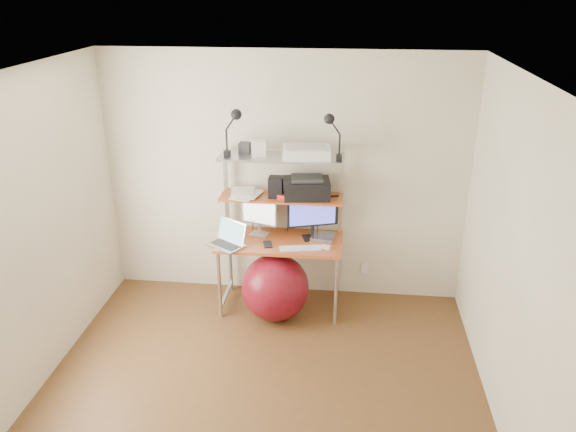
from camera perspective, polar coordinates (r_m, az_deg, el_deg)
name	(u,v)px	position (r m, az deg, el deg)	size (l,w,h in m)	color
room	(255,262)	(3.94, -3.38, -4.70)	(3.60, 3.60, 3.60)	brown
computer_desk	(281,217)	(5.42, -0.74, -0.14)	(1.20, 0.60, 1.57)	#C56326
wall_outlet	(365,268)	(5.92, 7.85, -5.26)	(0.08, 0.01, 0.12)	silver
monitor_silver	(259,213)	(5.50, -2.94, 0.28)	(0.37, 0.18, 0.42)	#B2B1B6
monitor_black	(313,214)	(5.41, 2.53, 0.22)	(0.49, 0.20, 0.50)	black
laptop	(229,240)	(5.37, -6.04, -2.43)	(0.43, 0.41, 0.29)	#B5B6BA
keyboard	(300,248)	(5.28, 1.25, -3.30)	(0.39, 0.11, 0.01)	silver
mouse	(325,247)	(5.30, 3.83, -3.17)	(0.09, 0.05, 0.02)	silver
mac_mini	(323,237)	(5.48, 3.61, -2.14)	(0.22, 0.22, 0.04)	#B5B6BA
phone	(268,244)	(5.36, -2.07, -2.89)	(0.08, 0.14, 0.01)	black
printer	(307,188)	(5.34, 1.92, 2.89)	(0.47, 0.35, 0.21)	black
nas_cube	(276,187)	(5.36, -1.25, 2.98)	(0.13, 0.13, 0.20)	black
red_box	(287,197)	(5.33, -0.11, 1.98)	(0.16, 0.11, 0.04)	red
scanner	(306,152)	(5.22, 1.89, 6.54)	(0.46, 0.32, 0.11)	silver
box_white	(259,148)	(5.26, -3.00, 6.88)	(0.13, 0.11, 0.15)	silver
box_grey	(245,148)	(5.37, -4.41, 6.90)	(0.10, 0.10, 0.10)	#2F3032
clip_lamp_left	(234,122)	(5.18, -5.47, 9.46)	(0.18, 0.10, 0.45)	black
clip_lamp_right	(331,127)	(5.07, 4.43, 9.04)	(0.17, 0.10, 0.43)	black
exercise_ball	(275,287)	(5.47, -1.31, -7.27)	(0.66, 0.66, 0.66)	maroon
paper_stack	(244,193)	(5.45, -4.48, 2.33)	(0.34, 0.40, 0.03)	white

